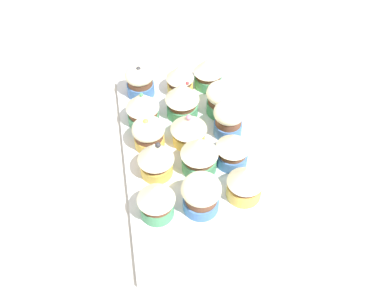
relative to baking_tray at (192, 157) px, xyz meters
The scene contains 18 objects.
ground_plane 2.10cm from the baking_tray, ahead, with size 180.00×180.00×3.00cm, color beige.
baking_tray is the anchor object (origin of this frame).
cupcake_0 19.78cm from the baking_tray, 157.70° to the right, with size 5.75×5.75×6.81cm.
cupcake_1 13.24cm from the baking_tray, 142.11° to the right, with size 6.29×6.29×7.60cm.
cupcake_2 8.96cm from the baking_tray, 117.57° to the right, with size 6.00×6.00×6.29cm.
cupcake_3 8.66cm from the baking_tray, 67.37° to the right, with size 6.28×6.28×7.93cm.
cupcake_4 14.24cm from the baking_tray, 34.71° to the right, with size 6.09×6.09×7.21cm.
cupcake_5 17.58cm from the baking_tray, behind, with size 5.58×5.58×6.84cm.
cupcake_6 11.59cm from the baking_tray, behind, with size 6.53×6.53×8.16cm.
cupcake_7 5.38cm from the baking_tray, behind, with size 6.62×6.62×7.14cm.
cupcake_8 5.79cm from the baking_tray, 11.88° to the left, with size 6.52×6.52×7.95cm.
cupcake_9 12.06cm from the baking_tray, ahead, with size 6.44×6.44×7.23cm.
cupcake_10 19.70cm from the baking_tray, 159.83° to the left, with size 6.06×6.06×7.12cm.
cupcake_11 13.18cm from the baking_tray, 142.53° to the left, with size 6.10×6.10×6.91cm.
cupcake_12 9.71cm from the baking_tray, 118.78° to the left, with size 5.71×5.71×7.38cm.
cupcake_13 8.45cm from the baking_tray, 66.68° to the left, with size 5.94×5.94×7.26cm.
cupcake_14 12.97cm from the baking_tray, 34.85° to the left, with size 6.06×6.06×7.27cm.
napkin 30.81cm from the baking_tray, behind, with size 10.82×13.15×0.60cm, color white.
Camera 1 is at (50.24, -9.03, 63.33)cm, focal length 41.45 mm.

